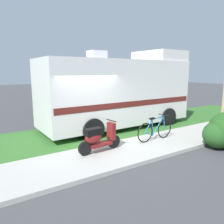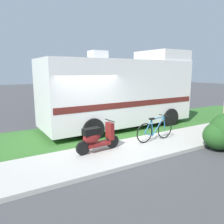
# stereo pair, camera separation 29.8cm
# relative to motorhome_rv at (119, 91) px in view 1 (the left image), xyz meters

# --- Properties ---
(ground_plane) EXTENTS (80.00, 80.00, 0.00)m
(ground_plane) POSITION_rel_motorhome_rv_xyz_m (-2.19, -1.72, -1.73)
(ground_plane) COLOR #424244
(sidewalk) EXTENTS (24.00, 2.00, 0.12)m
(sidewalk) POSITION_rel_motorhome_rv_xyz_m (-2.19, -2.92, -1.67)
(sidewalk) COLOR #ADAAA3
(sidewalk) RESTS_ON ground
(grass_strip) EXTENTS (24.00, 3.40, 0.08)m
(grass_strip) POSITION_rel_motorhome_rv_xyz_m (-2.19, -0.22, -1.69)
(grass_strip) COLOR #336628
(grass_strip) RESTS_ON ground
(motorhome_rv) EXTENTS (7.08, 2.66, 3.63)m
(motorhome_rv) POSITION_rel_motorhome_rv_xyz_m (0.00, 0.00, 0.00)
(motorhome_rv) COLOR silver
(motorhome_rv) RESTS_ON ground
(scooter) EXTENTS (1.56, 0.50, 0.97)m
(scooter) POSITION_rel_motorhome_rv_xyz_m (-2.55, -2.57, -1.15)
(scooter) COLOR black
(scooter) RESTS_ON ground
(bicycle) EXTENTS (1.72, 0.52, 0.91)m
(bicycle) POSITION_rel_motorhome_rv_xyz_m (-0.19, -2.65, -1.21)
(bicycle) COLOR black
(bicycle) RESTS_ON ground
(pickup_truck_near) EXTENTS (5.57, 2.19, 1.85)m
(pickup_truck_near) POSITION_rel_motorhome_rv_xyz_m (1.88, 4.36, -0.75)
(pickup_truck_near) COLOR #1E2328
(pickup_truck_near) RESTS_ON ground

